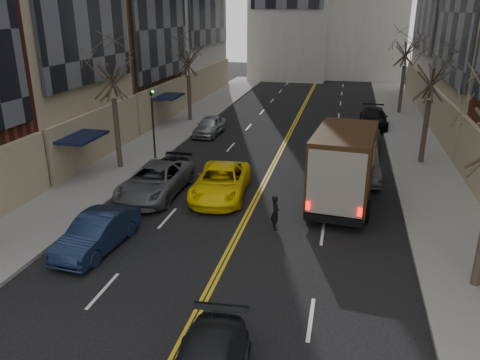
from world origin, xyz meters
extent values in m
cube|color=slate|center=(-9.00, 27.00, 0.07)|extent=(4.00, 66.00, 0.15)
cube|color=slate|center=(9.00, 27.00, 0.07)|extent=(4.00, 66.00, 0.15)
cube|color=black|center=(-10.00, 18.00, 2.40)|extent=(2.00, 3.00, 0.15)
cube|color=black|center=(-10.90, 18.00, 1.35)|extent=(0.20, 3.00, 2.50)
cube|color=black|center=(-10.00, 31.00, 2.40)|extent=(2.00, 3.00, 0.15)
cube|color=black|center=(-10.90, 31.00, 1.35)|extent=(0.20, 3.00, 2.50)
cylinder|color=#382D23|center=(-8.80, 20.00, 2.17)|extent=(0.30, 0.30, 4.05)
cylinder|color=#382D23|center=(-8.80, 33.00, 1.99)|extent=(0.30, 0.30, 3.69)
cylinder|color=#382D23|center=(8.80, 25.00, 2.04)|extent=(0.30, 0.30, 3.78)
cylinder|color=#382D23|center=(8.80, 40.00, 2.22)|extent=(0.30, 0.30, 4.14)
cylinder|color=black|center=(-7.40, 22.00, 2.05)|extent=(0.12, 0.12, 3.80)
imported|color=black|center=(-7.40, 22.00, 4.40)|extent=(0.15, 0.18, 0.90)
sphere|color=#0CE526|center=(-7.25, 21.90, 4.35)|extent=(0.14, 0.14, 0.14)
cube|color=black|center=(4.20, 17.56, 0.60)|extent=(3.05, 7.13, 0.32)
cube|color=black|center=(4.45, 20.09, 1.68)|extent=(2.71, 2.08, 2.27)
cube|color=black|center=(4.14, 16.97, 2.16)|extent=(3.11, 5.53, 3.25)
cube|color=black|center=(3.87, 14.24, 0.60)|extent=(2.50, 0.44, 0.32)
cube|color=red|center=(2.79, 14.33, 1.08)|extent=(0.20, 0.08, 0.38)
cube|color=red|center=(4.95, 14.11, 1.08)|extent=(0.20, 0.08, 0.38)
cube|color=gold|center=(2.83, 17.15, 2.81)|extent=(0.14, 0.97, 0.97)
cube|color=gold|center=(5.46, 16.89, 2.81)|extent=(0.14, 0.97, 0.97)
cylinder|color=black|center=(3.15, 19.95, 0.52)|extent=(0.40, 1.06, 1.04)
cylinder|color=black|center=(5.70, 19.69, 0.52)|extent=(0.40, 1.06, 1.04)
cylinder|color=black|center=(2.75, 15.85, 0.52)|extent=(0.40, 1.06, 1.04)
cylinder|color=black|center=(5.29, 15.60, 0.52)|extent=(0.40, 1.06, 1.04)
cube|color=black|center=(1.27, 4.85, 1.18)|extent=(0.13, 0.04, 0.09)
cube|color=blue|center=(1.27, 4.82, 1.18)|extent=(0.10, 0.01, 0.06)
imported|color=yellow|center=(-1.82, 17.14, 0.76)|extent=(2.97, 5.68, 1.53)
imported|color=black|center=(1.44, 14.02, 0.76)|extent=(0.53, 0.65, 1.53)
imported|color=#111C35|center=(-5.10, 10.66, 0.72)|extent=(1.86, 4.46, 1.43)
imported|color=#55595D|center=(-5.10, 16.53, 0.78)|extent=(2.61, 5.64, 1.57)
imported|color=black|center=(-5.10, 17.85, 0.65)|extent=(1.97, 4.55, 1.31)
imported|color=#A1A4A8|center=(-5.86, 28.93, 0.71)|extent=(1.82, 4.20, 1.41)
imported|color=#4C4E53|center=(5.10, 21.55, 0.83)|extent=(2.12, 5.13, 1.65)
imported|color=#9C9FA3|center=(5.10, 27.12, 0.77)|extent=(2.95, 5.68, 1.53)
imported|color=black|center=(6.30, 34.24, 0.75)|extent=(2.10, 5.17, 1.50)
camera|label=1|loc=(4.05, -4.19, 8.95)|focal=35.00mm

